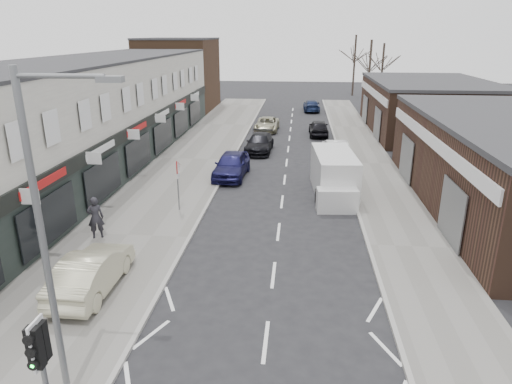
% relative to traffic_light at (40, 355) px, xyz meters
% --- Properties ---
extents(pavement_left, '(5.50, 64.00, 0.12)m').
position_rel_traffic_light_xyz_m(pavement_left, '(-2.35, 24.02, -2.35)').
color(pavement_left, slate).
rests_on(pavement_left, ground).
extents(pavement_right, '(3.50, 64.00, 0.12)m').
position_rel_traffic_light_xyz_m(pavement_right, '(10.15, 24.02, -2.35)').
color(pavement_right, slate).
rests_on(pavement_right, ground).
extents(shop_terrace_left, '(8.00, 41.00, 7.10)m').
position_rel_traffic_light_xyz_m(shop_terrace_left, '(-9.10, 21.52, 1.14)').
color(shop_terrace_left, beige).
rests_on(shop_terrace_left, ground).
extents(brick_block_far, '(8.00, 10.00, 8.00)m').
position_rel_traffic_light_xyz_m(brick_block_far, '(-9.10, 47.02, 1.59)').
color(brick_block_far, '#462E1E').
rests_on(brick_block_far, ground).
extents(right_unit_far, '(10.00, 16.00, 4.50)m').
position_rel_traffic_light_xyz_m(right_unit_far, '(16.90, 36.02, -0.16)').
color(right_unit_far, '#3A251A').
rests_on(right_unit_far, ground).
extents(tree_far_a, '(3.60, 3.60, 8.00)m').
position_rel_traffic_light_xyz_m(tree_far_a, '(13.40, 50.02, -2.41)').
color(tree_far_a, '#382D26').
rests_on(tree_far_a, ground).
extents(tree_far_b, '(3.60, 3.60, 7.50)m').
position_rel_traffic_light_xyz_m(tree_far_b, '(15.90, 56.02, -2.41)').
color(tree_far_b, '#382D26').
rests_on(tree_far_b, ground).
extents(tree_far_c, '(3.60, 3.60, 8.50)m').
position_rel_traffic_light_xyz_m(tree_far_c, '(12.90, 62.02, -2.41)').
color(tree_far_c, '#382D26').
rests_on(tree_far_c, ground).
extents(traffic_light, '(0.28, 0.60, 3.10)m').
position_rel_traffic_light_xyz_m(traffic_light, '(0.00, 0.00, 0.00)').
color(traffic_light, slate).
rests_on(traffic_light, pavement_left).
extents(street_lamp, '(2.23, 0.22, 8.00)m').
position_rel_traffic_light_xyz_m(street_lamp, '(-0.13, 1.22, 2.20)').
color(street_lamp, slate).
rests_on(street_lamp, pavement_left).
extents(warning_sign, '(0.12, 0.80, 2.70)m').
position_rel_traffic_light_xyz_m(warning_sign, '(-0.76, 14.02, -0.21)').
color(warning_sign, slate).
rests_on(warning_sign, pavement_left).
extents(white_van, '(2.51, 6.18, 2.35)m').
position_rel_traffic_light_xyz_m(white_van, '(7.25, 17.60, -1.30)').
color(white_van, silver).
rests_on(white_van, ground).
extents(sedan_on_pavement, '(1.54, 4.40, 1.45)m').
position_rel_traffic_light_xyz_m(sedan_on_pavement, '(-1.85, 6.16, -1.57)').
color(sedan_on_pavement, '#BFBA98').
rests_on(sedan_on_pavement, pavement_left).
extents(pedestrian, '(0.82, 0.69, 1.90)m').
position_rel_traffic_light_xyz_m(pedestrian, '(-3.55, 10.38, -1.34)').
color(pedestrian, '#232227').
rests_on(pedestrian, pavement_left).
extents(parked_car_left_a, '(2.14, 4.79, 1.60)m').
position_rel_traffic_light_xyz_m(parked_car_left_a, '(1.00, 20.29, -1.61)').
color(parked_car_left_a, '#161544').
rests_on(parked_car_left_a, ground).
extents(parked_car_left_b, '(2.10, 4.81, 1.38)m').
position_rel_traffic_light_xyz_m(parked_car_left_b, '(2.20, 26.98, -1.73)').
color(parked_car_left_b, black).
rests_on(parked_car_left_b, ground).
extents(parked_car_left_c, '(2.21, 4.57, 1.25)m').
position_rel_traffic_light_xyz_m(parked_car_left_c, '(2.20, 35.02, -1.79)').
color(parked_car_left_c, '#A4A083').
rests_on(parked_car_left_c, ground).
extents(parked_car_right_a, '(1.90, 4.40, 1.41)m').
position_rel_traffic_light_xyz_m(parked_car_right_a, '(7.90, 25.49, -1.71)').
color(parked_car_right_a, silver).
rests_on(parked_car_right_a, ground).
extents(parked_car_right_b, '(1.74, 4.15, 1.40)m').
position_rel_traffic_light_xyz_m(parked_car_right_b, '(6.96, 33.38, -1.71)').
color(parked_car_right_b, black).
rests_on(parked_car_right_b, ground).
extents(parked_car_right_c, '(1.95, 4.57, 1.31)m').
position_rel_traffic_light_xyz_m(parked_car_right_c, '(6.60, 46.96, -1.76)').
color(parked_car_right_c, '#141E3E').
rests_on(parked_car_right_c, ground).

